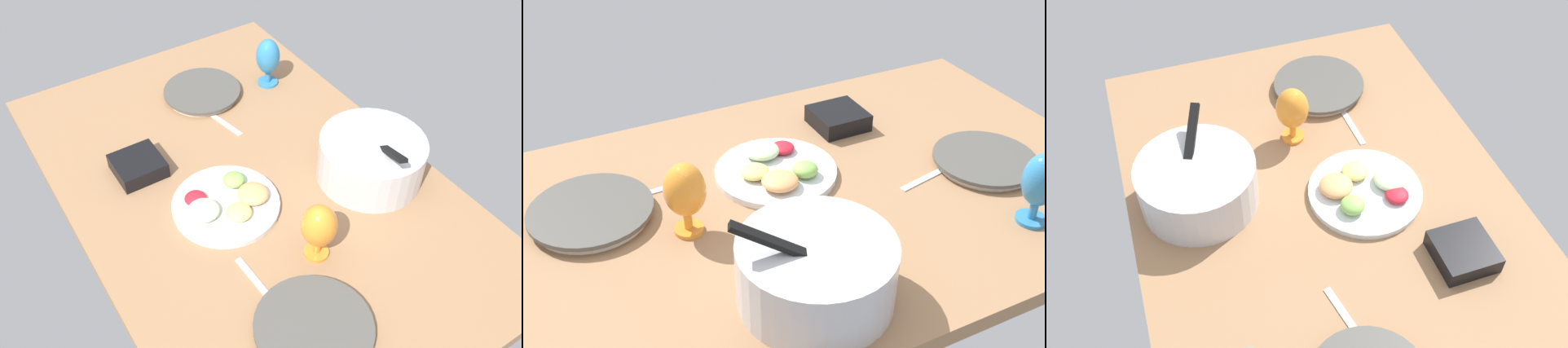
{
  "view_description": "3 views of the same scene",
  "coord_description": "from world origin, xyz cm",
  "views": [
    {
      "loc": [
        108.56,
        -65.58,
        126.74
      ],
      "look_at": [
        6.0,
        0.32,
        7.84
      ],
      "focal_mm": 40.37,
      "sensor_mm": 36.0,
      "label": 1
    },
    {
      "loc": [
        65.72,
        114.78,
        93.59
      ],
      "look_at": [
        8.57,
        -0.23,
        7.84
      ],
      "focal_mm": 44.63,
      "sensor_mm": 36.0,
      "label": 2
    },
    {
      "loc": [
        -92.55,
        38.58,
        126.71
      ],
      "look_at": [
        10.83,
        3.68,
        7.84
      ],
      "focal_mm": 41.38,
      "sensor_mm": 36.0,
      "label": 3
    }
  ],
  "objects": [
    {
      "name": "hurricane_glass_orange",
      "position": [
        33.39,
        0.64,
        11.06
      ],
      "size": [
        9.62,
        9.62,
        18.02
      ],
      "color": "orange",
      "rests_on": "ground_plane"
    },
    {
      "name": "dinner_plate_right",
      "position": [
        52.25,
        -14.28,
        1.52
      ],
      "size": [
        29.36,
        29.36,
        2.91
      ],
      "color": "silver",
      "rests_on": "ground_plane"
    },
    {
      "name": "fruit_platter",
      "position": [
        5.52,
        -11.14,
        1.78
      ],
      "size": [
        31.62,
        31.62,
        5.41
      ],
      "color": "silver",
      "rests_on": "ground_plane"
    },
    {
      "name": "fork_by_left_plate",
      "position": [
        -28.76,
        7.35,
        0.3
      ],
      "size": [
        18.01,
        5.23,
        0.6
      ],
      "primitive_type": "cube",
      "rotation": [
        0.0,
        0.0,
        0.19
      ],
      "color": "silver",
      "rests_on": "ground_plane"
    },
    {
      "name": "fork_by_right_plate",
      "position": [
        32.62,
        -18.14,
        0.3
      ],
      "size": [
        18.05,
        2.35,
        0.6
      ],
      "primitive_type": "cube",
      "rotation": [
        0.0,
        0.0,
        0.03
      ],
      "color": "silver",
      "rests_on": "ground_plane"
    },
    {
      "name": "ground_plane",
      "position": [
        0.0,
        0.0,
        -2.0
      ],
      "size": [
        160.0,
        104.0,
        4.0
      ],
      "primitive_type": "cube",
      "color": "#99704C"
    },
    {
      "name": "mixing_bowl",
      "position": [
        17.68,
        32.24,
        7.49
      ],
      "size": [
        32.67,
        31.97,
        21.32
      ],
      "color": "silver",
      "rests_on": "ground_plane"
    },
    {
      "name": "square_bowl_black",
      "position": [
        -22.1,
        -26.58,
        2.82
      ],
      "size": [
        14.51,
        14.51,
        5.06
      ],
      "color": "black",
      "rests_on": "ground_plane"
    }
  ]
}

